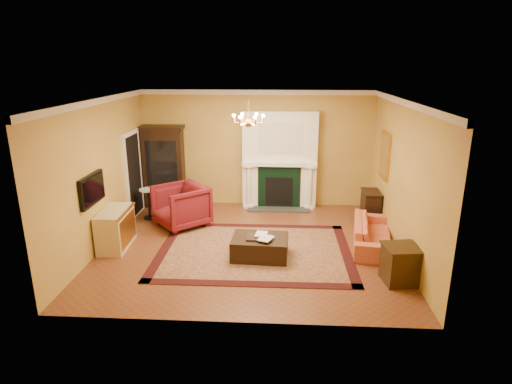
# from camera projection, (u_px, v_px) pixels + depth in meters

# --- Properties ---
(floor) EXTENTS (6.00, 5.50, 0.02)m
(floor) POSITION_uv_depth(u_px,v_px,m) (249.00, 246.00, 8.93)
(floor) COLOR brown
(floor) RESTS_ON ground
(ceiling) EXTENTS (6.00, 5.50, 0.02)m
(ceiling) POSITION_uv_depth(u_px,v_px,m) (248.00, 99.00, 8.04)
(ceiling) COLOR white
(ceiling) RESTS_ON wall_back
(wall_back) EXTENTS (6.00, 0.02, 3.00)m
(wall_back) POSITION_uv_depth(u_px,v_px,m) (257.00, 149.00, 11.12)
(wall_back) COLOR gold
(wall_back) RESTS_ON floor
(wall_front) EXTENTS (6.00, 0.02, 3.00)m
(wall_front) POSITION_uv_depth(u_px,v_px,m) (234.00, 228.00, 5.85)
(wall_front) COLOR gold
(wall_front) RESTS_ON floor
(wall_left) EXTENTS (0.02, 5.50, 3.00)m
(wall_left) POSITION_uv_depth(u_px,v_px,m) (101.00, 174.00, 8.65)
(wall_left) COLOR gold
(wall_left) RESTS_ON floor
(wall_right) EXTENTS (0.02, 5.50, 3.00)m
(wall_right) POSITION_uv_depth(u_px,v_px,m) (403.00, 178.00, 8.32)
(wall_right) COLOR gold
(wall_right) RESTS_ON floor
(fireplace) EXTENTS (1.90, 0.70, 2.50)m
(fireplace) POSITION_uv_depth(u_px,v_px,m) (279.00, 162.00, 11.00)
(fireplace) COLOR white
(fireplace) RESTS_ON wall_back
(crown_molding) EXTENTS (6.00, 5.50, 0.12)m
(crown_molding) POSITION_uv_depth(u_px,v_px,m) (252.00, 98.00, 8.97)
(crown_molding) COLOR silver
(crown_molding) RESTS_ON ceiling
(doorway) EXTENTS (0.08, 1.05, 2.10)m
(doorway) POSITION_uv_depth(u_px,v_px,m) (133.00, 174.00, 10.40)
(doorway) COLOR silver
(doorway) RESTS_ON wall_left
(tv_panel) EXTENTS (0.09, 0.95, 0.58)m
(tv_panel) POSITION_uv_depth(u_px,v_px,m) (92.00, 189.00, 8.12)
(tv_panel) COLOR black
(tv_panel) RESTS_ON wall_left
(gilt_mirror) EXTENTS (0.06, 0.76, 1.05)m
(gilt_mirror) POSITION_uv_depth(u_px,v_px,m) (385.00, 156.00, 9.61)
(gilt_mirror) COLOR gold
(gilt_mirror) RESTS_ON wall_right
(chandelier) EXTENTS (0.63, 0.55, 0.53)m
(chandelier) POSITION_uv_depth(u_px,v_px,m) (249.00, 120.00, 8.16)
(chandelier) COLOR gold
(chandelier) RESTS_ON ceiling
(oriental_rug) EXTENTS (3.89, 2.93, 0.02)m
(oriental_rug) POSITION_uv_depth(u_px,v_px,m) (254.00, 251.00, 8.65)
(oriental_rug) COLOR #440E14
(oriental_rug) RESTS_ON floor
(china_cabinet) EXTENTS (1.03, 0.49, 2.03)m
(china_cabinet) POSITION_uv_depth(u_px,v_px,m) (164.00, 168.00, 11.14)
(china_cabinet) COLOR black
(china_cabinet) RESTS_ON floor
(wingback_armchair) EXTENTS (1.42, 1.43, 1.08)m
(wingback_armchair) POSITION_uv_depth(u_px,v_px,m) (181.00, 204.00, 9.82)
(wingback_armchair) COLOR maroon
(wingback_armchair) RESTS_ON floor
(pedestal_table) EXTENTS (0.42, 0.42, 0.75)m
(pedestal_table) POSITION_uv_depth(u_px,v_px,m) (149.00, 201.00, 10.33)
(pedestal_table) COLOR black
(pedestal_table) RESTS_ON floor
(commode) EXTENTS (0.55, 1.09, 0.80)m
(commode) POSITION_uv_depth(u_px,v_px,m) (116.00, 229.00, 8.75)
(commode) COLOR beige
(commode) RESTS_ON floor
(coral_sofa) EXTENTS (0.85, 1.96, 0.74)m
(coral_sofa) POSITION_uv_depth(u_px,v_px,m) (373.00, 229.00, 8.80)
(coral_sofa) COLOR #D96B44
(coral_sofa) RESTS_ON floor
(end_table) EXTENTS (0.62, 0.62, 0.64)m
(end_table) POSITION_uv_depth(u_px,v_px,m) (400.00, 265.00, 7.36)
(end_table) COLOR #321E0D
(end_table) RESTS_ON floor
(console_table) EXTENTS (0.37, 0.65, 0.72)m
(console_table) POSITION_uv_depth(u_px,v_px,m) (370.00, 207.00, 10.16)
(console_table) COLOR black
(console_table) RESTS_ON floor
(leather_ottoman) EXTENTS (1.11, 0.84, 0.40)m
(leather_ottoman) POSITION_uv_depth(u_px,v_px,m) (260.00, 247.00, 8.33)
(leather_ottoman) COLOR black
(leather_ottoman) RESTS_ON oriental_rug
(ottoman_tray) EXTENTS (0.51, 0.40, 0.03)m
(ottoman_tray) POSITION_uv_depth(u_px,v_px,m) (260.00, 237.00, 8.24)
(ottoman_tray) COLOR black
(ottoman_tray) RESTS_ON leather_ottoman
(book_a) EXTENTS (0.23, 0.06, 0.30)m
(book_a) POSITION_uv_depth(u_px,v_px,m) (255.00, 227.00, 8.28)
(book_a) COLOR gray
(book_a) RESTS_ON ottoman_tray
(book_b) EXTENTS (0.23, 0.12, 0.32)m
(book_b) POSITION_uv_depth(u_px,v_px,m) (260.00, 230.00, 8.11)
(book_b) COLOR gray
(book_b) RESTS_ON ottoman_tray
(topiary_left) EXTENTS (0.16, 0.16, 0.43)m
(topiary_left) POSITION_uv_depth(u_px,v_px,m) (249.00, 152.00, 10.92)
(topiary_left) COLOR gray
(topiary_left) RESTS_ON fireplace
(topiary_right) EXTENTS (0.18, 0.18, 0.48)m
(topiary_right) POSITION_uv_depth(u_px,v_px,m) (301.00, 151.00, 10.84)
(topiary_right) COLOR gray
(topiary_right) RESTS_ON fireplace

